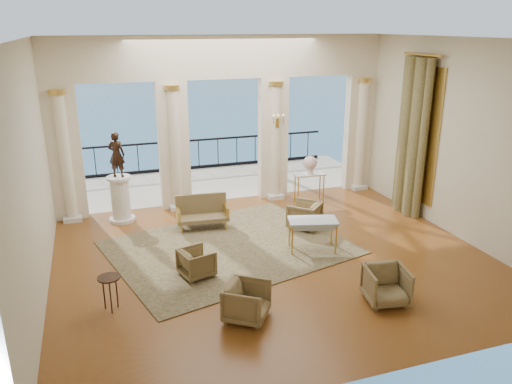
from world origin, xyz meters
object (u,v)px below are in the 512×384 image
object	(u,v)px
armchair_d	(197,261)
console_table	(310,179)
armchair_a	(247,300)
pedestal	(121,200)
armchair_c	(304,214)
settee	(202,212)
armchair_b	(386,284)
statue	(116,155)
side_table	(109,282)
game_table	(313,223)

from	to	relation	value
armchair_d	console_table	size ratio (longest dim) A/B	0.71
armchair_a	pedestal	size ratio (longest dim) A/B	0.61
armchair_c	settee	distance (m)	2.50
armchair_b	settee	world-z (taller)	settee
armchair_c	armchair_d	world-z (taller)	armchair_c
armchair_b	statue	xyz separation A→B (m)	(-4.19, 5.54, 1.37)
pedestal	statue	bearing A→B (deg)	-45.00
armchair_b	armchair_d	bearing A→B (deg)	156.21
armchair_c	side_table	bearing A→B (deg)	-18.81
armchair_b	armchair_d	xyz separation A→B (m)	(-3.01, 2.05, -0.06)
pedestal	side_table	world-z (taller)	pedestal
armchair_b	armchair_c	bearing A→B (deg)	100.33
statue	game_table	bearing A→B (deg)	165.77
console_table	armchair_c	bearing A→B (deg)	-114.58
settee	console_table	bearing A→B (deg)	20.74
statue	console_table	world-z (taller)	statue
armchair_d	side_table	world-z (taller)	side_table
settee	console_table	size ratio (longest dim) A/B	1.47
side_table	armchair_c	bearing A→B (deg)	26.44
armchair_c	console_table	world-z (taller)	console_table
armchair_b	game_table	bearing A→B (deg)	108.45
armchair_a	armchair_c	world-z (taller)	armchair_c
console_table	side_table	bearing A→B (deg)	-141.03
console_table	statue	bearing A→B (deg)	-179.04
armchair_a	statue	world-z (taller)	statue
side_table	statue	bearing A→B (deg)	83.37
armchair_a	armchair_d	world-z (taller)	armchair_a
armchair_c	settee	xyz separation A→B (m)	(-2.37, 0.81, 0.04)
armchair_c	console_table	distance (m)	1.96
armchair_b	console_table	bearing A→B (deg)	90.85
armchair_d	statue	bearing A→B (deg)	3.14
pedestal	statue	distance (m)	1.17
armchair_a	game_table	distance (m)	3.07
armchair_b	game_table	world-z (taller)	armchair_b
statue	armchair_d	bearing A→B (deg)	133.60
armchair_b	side_table	world-z (taller)	armchair_b
pedestal	armchair_b	bearing A→B (deg)	-52.86
armchair_b	side_table	xyz separation A→B (m)	(-4.69, 1.30, 0.18)
armchair_d	settee	size ratio (longest dim) A/B	0.49
armchair_a	pedestal	xyz separation A→B (m)	(-1.67, 5.26, 0.21)
statue	armchair_b	bearing A→B (deg)	151.92
armchair_a	armchair_c	bearing A→B (deg)	-2.14
game_table	statue	distance (m)	5.08
armchair_c	pedestal	size ratio (longest dim) A/B	0.62
armchair_a	console_table	world-z (taller)	console_table
game_table	armchair_c	bearing A→B (deg)	89.25
armchair_a	game_table	xyz separation A→B (m)	(2.18, 2.14, 0.29)
armchair_b	console_table	distance (m)	5.43
armchair_d	settee	distance (m)	2.49
armchair_a	side_table	distance (m)	2.40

